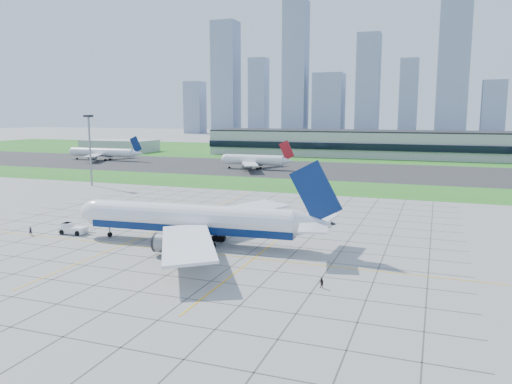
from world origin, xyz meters
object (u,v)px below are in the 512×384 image
Objects in this scene: crew_near at (31,231)px; crew_far at (322,283)px; light_mast at (90,141)px; airliner at (194,220)px; pushback_tug at (72,229)px; distant_jet_0 at (103,152)px; distant_jet_1 at (255,160)px.

crew_near is 67.58m from crew_far.
light_mast is 130.29m from crew_far.
airliner is at bearing 179.76° from crew_far.
pushback_tug is at bearing -24.89° from crew_near.
crew_near is at bearing -58.00° from distant_jet_0.
light_mast is 2.95× the size of pushback_tug.
airliner is 196.84m from distant_jet_0.
light_mast reaches higher than pushback_tug.
light_mast is at bearing 172.15° from crew_far.
crew_far is 162.60m from distant_jet_1.
airliner reaches higher than crew_far.
pushback_tug is 5.36× the size of crew_far.
distant_jet_1 is at bearing 88.71° from pushback_tug.
crew_near is 137.73m from distant_jet_1.
airliner reaches higher than crew_near.
crew_near is (36.40, -66.97, -15.26)m from light_mast.
airliner is at bearing -75.16° from distant_jet_1.
light_mast is 104.20m from distant_jet_0.
crew_far is (58.97, -15.29, -0.26)m from pushback_tug.
crew_far is at bearing -45.31° from distant_jet_0.
airliner is 34.93m from crew_far.
airliner reaches higher than distant_jet_1.
light_mast is 77.73m from crew_near.
airliner reaches higher than distant_jet_0.
distant_jet_0 reaches higher than crew_far.
light_mast is at bearing -118.22° from distant_jet_1.
crew_far is 0.04× the size of distant_jet_0.
airliner is at bearing -48.04° from distant_jet_0.
crew_far is at bearing -18.44° from pushback_tug.
pushback_tug is 4.73× the size of crew_near.
light_mast is 78.32m from pushback_tug.
airliner reaches higher than pushback_tug.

